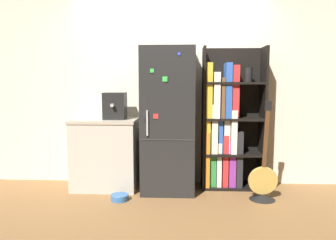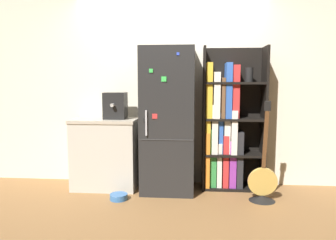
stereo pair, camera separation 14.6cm
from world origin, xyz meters
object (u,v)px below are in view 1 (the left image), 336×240
espresso_machine (115,106)px  pet_bowl (120,197)px  guitar (263,186)px  bookshelf (225,126)px  refrigerator (168,120)px

espresso_machine → pet_bowl: 1.15m
espresso_machine → pet_bowl: size_ratio=1.61×
espresso_machine → pet_bowl: bearing=-73.5°
guitar → pet_bowl: size_ratio=5.58×
bookshelf → pet_bowl: bearing=-155.9°
refrigerator → bookshelf: size_ratio=0.99×
guitar → pet_bowl: 1.70m
bookshelf → guitar: bookshelf is taller
guitar → espresso_machine: bearing=169.2°
refrigerator → espresso_machine: 0.71m
guitar → bookshelf: bearing=129.6°
refrigerator → bookshelf: bearing=12.0°
guitar → pet_bowl: (-1.70, -0.10, -0.13)m
refrigerator → pet_bowl: (-0.56, -0.42, -0.87)m
refrigerator → bookshelf: bookshelf is taller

